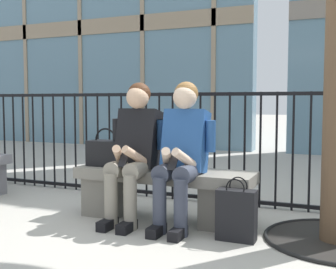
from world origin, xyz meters
name	(u,v)px	position (x,y,z in m)	size (l,w,h in m)	color
ground_plane	(164,220)	(0.00, 0.00, 0.00)	(60.00, 60.00, 0.00)	#B2ADA3
stone_bench	(164,189)	(0.00, 0.00, 0.27)	(1.60, 0.44, 0.45)	gray
seated_person_with_phone	(134,147)	(-0.22, -0.13, 0.65)	(0.52, 0.66, 1.21)	gray
seated_person_companion	(182,149)	(0.22, -0.13, 0.65)	(0.52, 0.66, 1.21)	#383D4C
handbag_on_bench	(106,152)	(-0.58, -0.01, 0.57)	(0.32, 0.20, 0.35)	black
shopping_bag	(236,214)	(0.73, -0.30, 0.20)	(0.29, 0.14, 0.48)	black
plaza_railing	(193,147)	(0.00, 0.77, 0.58)	(7.91, 0.04, 1.14)	black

